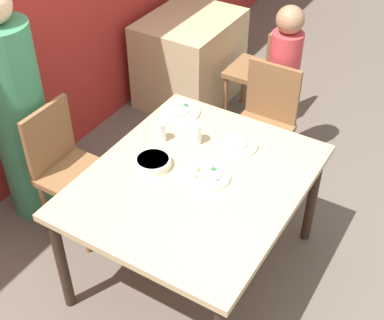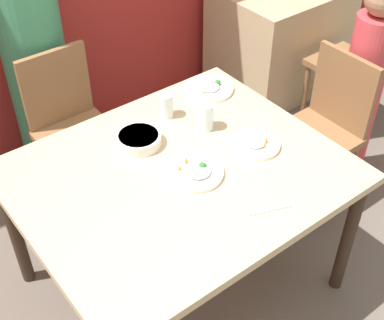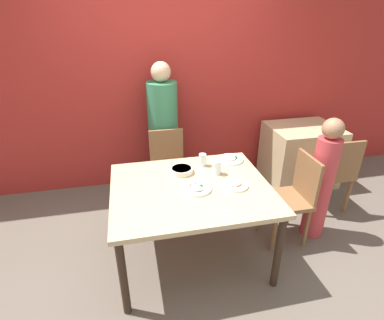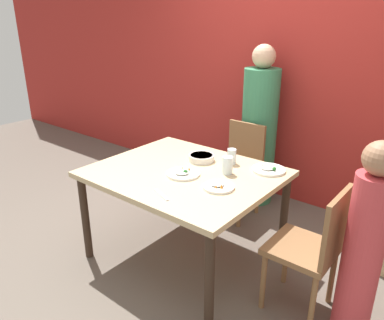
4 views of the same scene
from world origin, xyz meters
name	(u,v)px [view 4 (image 4 of 4)]	position (x,y,z in m)	size (l,w,h in m)	color
ground_plane	(185,255)	(0.00, 0.00, 0.00)	(10.00, 10.00, 0.00)	#60564C
wall_back	(284,66)	(0.00, 1.51, 1.35)	(10.00, 0.06, 2.70)	#A82823
dining_table	(184,181)	(0.00, 0.00, 0.67)	(1.32, 1.09, 0.74)	tan
chair_adult_spot	(239,166)	(-0.07, 0.88, 0.49)	(0.40, 0.40, 0.88)	brown
chair_child_spot	(313,246)	(0.99, 0.05, 0.49)	(0.40, 0.40, 0.88)	brown
person_adult	(259,133)	(-0.07, 1.23, 0.73)	(0.35, 0.35, 1.57)	#387F56
person_child	(364,248)	(1.28, 0.05, 0.59)	(0.22, 0.22, 1.23)	#C63D42
bowl_curry	(201,158)	(-0.03, 0.25, 0.77)	(0.20, 0.20, 0.05)	silver
plate_rice_adult	(269,169)	(0.48, 0.40, 0.75)	(0.25, 0.25, 0.05)	white
plate_rice_child	(218,186)	(0.36, -0.08, 0.75)	(0.21, 0.21, 0.05)	white
plate_noodles	(183,173)	(0.04, -0.06, 0.75)	(0.24, 0.24, 0.05)	white
glass_water_tall	(232,156)	(0.19, 0.35, 0.80)	(0.07, 0.07, 0.12)	silver
glass_water_short	(228,165)	(0.27, 0.16, 0.81)	(0.08, 0.08, 0.13)	silver
fork_steel	(161,195)	(0.14, -0.39, 0.74)	(0.18, 0.08, 0.01)	silver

